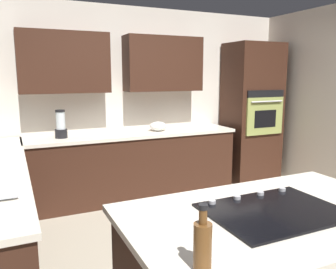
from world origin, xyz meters
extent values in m
plane|color=#9E937F|center=(0.00, 0.00, 0.00)|extent=(14.00, 14.00, 0.00)
cube|color=silver|center=(0.00, -2.10, 1.30)|extent=(6.00, 0.10, 2.60)
cube|color=#381E14|center=(-0.40, -1.88, 1.82)|extent=(1.10, 0.34, 0.75)
cube|color=#381E14|center=(0.95, -1.88, 1.82)|extent=(1.10, 0.34, 0.75)
cube|color=#381E14|center=(0.10, -1.72, 0.43)|extent=(2.80, 0.60, 0.86)
cube|color=silver|center=(0.10, -1.72, 0.88)|extent=(2.84, 0.64, 0.04)
cube|color=silver|center=(0.28, 1.20, 0.88)|extent=(1.72, 1.04, 0.04)
cube|color=#381E14|center=(-1.85, -1.72, 1.07)|extent=(0.80, 0.60, 2.15)
cube|color=#939E51|center=(-1.85, -1.41, 1.06)|extent=(0.66, 0.03, 0.56)
cube|color=black|center=(-1.85, -1.39, 1.02)|extent=(0.40, 0.01, 0.26)
cube|color=black|center=(-1.85, -1.41, 1.39)|extent=(0.66, 0.02, 0.11)
cylinder|color=silver|center=(-1.85, -1.37, 1.28)|extent=(0.56, 0.02, 0.02)
cube|color=black|center=(0.28, 1.20, 0.91)|extent=(0.76, 0.56, 0.01)
cylinder|color=#B2B2B7|center=(0.01, 0.97, 0.92)|extent=(0.04, 0.04, 0.02)
cylinder|color=#B2B2B7|center=(0.19, 0.97, 0.92)|extent=(0.04, 0.04, 0.02)
cylinder|color=#B2B2B7|center=(0.37, 0.97, 0.92)|extent=(0.04, 0.04, 0.02)
cylinder|color=#B2B2B7|center=(0.55, 0.97, 0.92)|extent=(0.04, 0.04, 0.02)
cylinder|color=black|center=(1.05, -1.72, 0.96)|extent=(0.15, 0.15, 0.11)
cylinder|color=silver|center=(1.05, -1.72, 1.12)|extent=(0.11, 0.11, 0.21)
cylinder|color=black|center=(1.05, -1.72, 1.23)|extent=(0.12, 0.12, 0.03)
ellipsoid|color=white|center=(-0.25, -1.72, 0.96)|extent=(0.24, 0.24, 0.13)
cylinder|color=brown|center=(0.95, 1.53, 1.00)|extent=(0.07, 0.07, 0.20)
cylinder|color=brown|center=(0.95, 1.53, 1.13)|extent=(0.03, 0.03, 0.06)
cylinder|color=black|center=(0.95, 1.53, 1.17)|extent=(0.04, 0.04, 0.02)
camera|label=1|loc=(1.59, 2.61, 1.67)|focal=36.62mm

